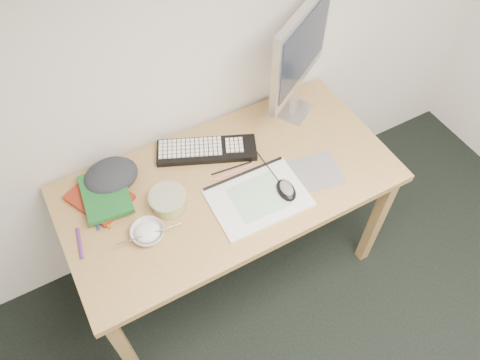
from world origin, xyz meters
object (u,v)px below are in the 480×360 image
object	(u,v)px
desk	(230,193)
monitor	(300,51)
sketchpad	(258,198)
keyboard	(207,150)
rice_bowl	(148,233)

from	to	relation	value
desk	monitor	xyz separation A→B (m)	(0.46, 0.22, 0.43)
sketchpad	keyboard	size ratio (longest dim) A/B	0.89
sketchpad	monitor	xyz separation A→B (m)	(0.40, 0.36, 0.34)
keyboard	rice_bowl	world-z (taller)	rice_bowl
desk	monitor	distance (m)	0.67
sketchpad	rice_bowl	xyz separation A→B (m)	(-0.46, 0.05, 0.01)
monitor	rice_bowl	xyz separation A→B (m)	(-0.85, -0.30, -0.32)
monitor	sketchpad	bearing A→B (deg)	-169.39
keyboard	desk	bearing A→B (deg)	-63.00
sketchpad	keyboard	distance (m)	0.33
sketchpad	monitor	world-z (taller)	monitor
keyboard	monitor	distance (m)	0.58
keyboard	rice_bowl	xyz separation A→B (m)	(-0.38, -0.27, 0.01)
desk	sketchpad	world-z (taller)	sketchpad
sketchpad	monitor	size ratio (longest dim) A/B	0.70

